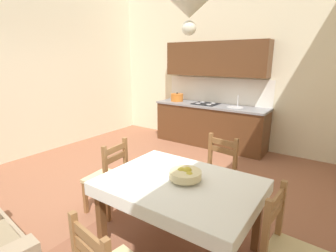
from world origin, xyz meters
TOP-DOWN VIEW (x-y plane):
  - ground_plane at (0.00, 0.00)m, footprint 5.83×6.08m
  - wall_back at (0.00, 2.80)m, footprint 5.83×0.12m
  - wall_left at (-2.67, 0.00)m, footprint 0.12×6.08m
  - kitchen_cabinetry at (-0.05, 2.47)m, footprint 2.44×0.63m
  - dining_table at (1.19, -0.70)m, footprint 1.44×1.07m
  - dining_chair_kitchen_side at (1.14, 0.20)m, footprint 0.47×0.47m
  - dining_chair_tv_side at (0.10, -0.62)m, footprint 0.46×0.46m
  - fruit_bowl at (1.22, -0.66)m, footprint 0.30×0.30m
  - pendant_lamp at (1.30, -0.77)m, footprint 0.32×0.32m

SIDE VIEW (x-z plane):
  - ground_plane at x=0.00m, z-range -0.10..0.00m
  - dining_chair_kitchen_side at x=1.14m, z-range -0.02..0.91m
  - dining_chair_tv_side at x=0.10m, z-range -0.02..0.91m
  - dining_table at x=1.19m, z-range 0.26..1.01m
  - fruit_bowl at x=1.22m, z-range 0.75..0.87m
  - kitchen_cabinetry at x=-0.05m, z-range -0.24..1.96m
  - wall_back at x=0.00m, z-range 0.00..4.23m
  - wall_left at x=-2.67m, z-range 0.00..4.23m
  - pendant_lamp at x=1.30m, z-range 1.81..2.61m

